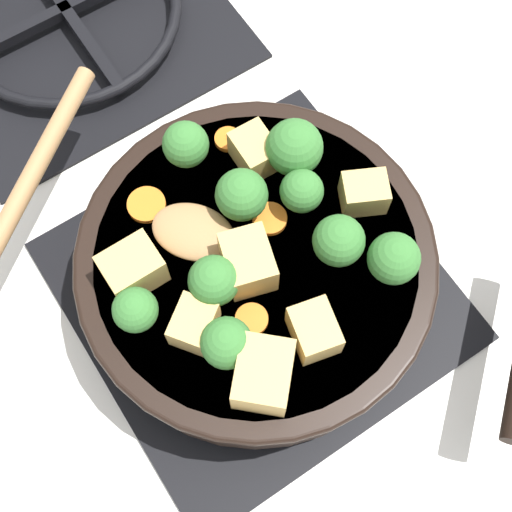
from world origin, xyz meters
TOP-DOWN VIEW (x-y plane):
  - ground_plane at (0.00, 0.00)m, footprint 2.40×2.40m
  - front_burner_grate at (0.00, 0.00)m, footprint 0.31×0.31m
  - rear_burner_grate at (0.00, 0.36)m, footprint 0.31×0.31m
  - skillet_pan at (0.00, -0.00)m, footprint 0.36×0.38m
  - wooden_spoon at (-0.08, 0.10)m, footprint 0.22×0.23m
  - tofu_cube_center_large at (0.05, 0.07)m, footprint 0.03×0.04m
  - tofu_cube_near_handle at (-0.07, -0.02)m, footprint 0.05×0.04m
  - tofu_cube_east_chunk at (-0.00, -0.08)m, footprint 0.04×0.04m
  - tofu_cube_west_chunk at (-0.01, -0.01)m, footprint 0.05×0.05m
  - tofu_cube_back_piece at (-0.09, 0.04)m, footprint 0.04×0.03m
  - tofu_cube_front_piece at (-0.05, -0.09)m, footprint 0.06×0.06m
  - tofu_cube_mid_small at (0.10, -0.01)m, footprint 0.04×0.04m
  - broccoli_floret_near_spoon at (-0.06, -0.05)m, footprint 0.04×0.04m
  - broccoli_floret_center_top at (0.01, 0.04)m, footprint 0.04×0.04m
  - broccoli_floret_east_rim at (0.08, -0.07)m, footprint 0.04×0.04m
  - broccoli_floret_west_rim at (0.05, -0.03)m, footprint 0.04×0.04m
  - broccoli_floret_north_edge at (-0.00, 0.10)m, footprint 0.04×0.04m
  - broccoli_floret_south_cluster at (0.07, 0.05)m, footprint 0.05×0.05m
  - broccoli_floret_mid_floret at (-0.04, -0.01)m, footprint 0.04×0.04m
  - broccoli_floret_small_inner at (-0.10, 0.01)m, footprint 0.03×0.03m
  - broccoli_floret_tall_stem at (0.05, 0.02)m, footprint 0.04×0.04m
  - carrot_slice_orange_thin at (-0.03, -0.04)m, footprint 0.03×0.03m
  - carrot_slice_near_center at (-0.05, 0.09)m, footprint 0.03×0.03m
  - carrot_slice_edge_slice at (0.04, 0.10)m, footprint 0.02×0.02m
  - carrot_slice_under_broccoli at (0.03, 0.02)m, footprint 0.03×0.03m

SIDE VIEW (x-z plane):
  - ground_plane at x=0.00m, z-range 0.00..0.00m
  - front_burner_grate at x=0.00m, z-range 0.00..0.03m
  - rear_burner_grate at x=0.00m, z-range 0.00..0.03m
  - skillet_pan at x=0.00m, z-range 0.03..0.09m
  - carrot_slice_orange_thin at x=-0.03m, z-range 0.09..0.09m
  - carrot_slice_near_center at x=-0.05m, z-range 0.09..0.09m
  - carrot_slice_edge_slice at x=0.04m, z-range 0.09..0.09m
  - carrot_slice_under_broccoli at x=0.03m, z-range 0.09..0.09m
  - wooden_spoon at x=-0.08m, z-range 0.09..0.10m
  - tofu_cube_mid_small at x=0.10m, z-range 0.09..0.12m
  - tofu_cube_near_handle at x=-0.07m, z-range 0.09..0.12m
  - tofu_cube_center_large at x=0.05m, z-range 0.09..0.12m
  - tofu_cube_east_chunk at x=0.00m, z-range 0.09..0.12m
  - tofu_cube_back_piece at x=-0.09m, z-range 0.09..0.12m
  - tofu_cube_west_chunk at x=-0.01m, z-range 0.09..0.12m
  - tofu_cube_front_piece at x=-0.05m, z-range 0.09..0.13m
  - broccoli_floret_small_inner at x=-0.10m, z-range 0.09..0.13m
  - broccoli_floret_tall_stem at x=0.05m, z-range 0.09..0.13m
  - broccoli_floret_north_edge at x=0.00m, z-range 0.09..0.14m
  - broccoli_floret_near_spoon at x=-0.06m, z-range 0.09..0.14m
  - broccoli_floret_mid_floret at x=-0.04m, z-range 0.09..0.14m
  - broccoli_floret_east_rim at x=0.08m, z-range 0.09..0.14m
  - broccoli_floret_west_rim at x=0.05m, z-range 0.09..0.14m
  - broccoli_floret_center_top at x=0.01m, z-range 0.09..0.14m
  - broccoli_floret_south_cluster at x=0.07m, z-range 0.09..0.14m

